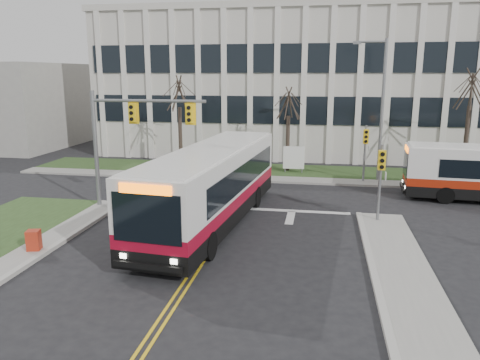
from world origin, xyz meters
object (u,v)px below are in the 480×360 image
streetlight (380,103)px  directory_sign (294,158)px  bus_main (212,187)px  newspaper_box_red (34,242)px

streetlight → directory_sign: (-5.53, 1.30, -4.02)m
bus_main → newspaper_box_red: (-6.17, -4.91, -1.32)m
streetlight → newspaper_box_red: size_ratio=9.68×
bus_main → directory_sign: bearing=81.2°
bus_main → newspaper_box_red: size_ratio=14.13×
directory_sign → bus_main: 12.48m
newspaper_box_red → directory_sign: bearing=46.6°
streetlight → directory_sign: streetlight is taller
streetlight → bus_main: streetlight is taller
streetlight → directory_sign: 6.96m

